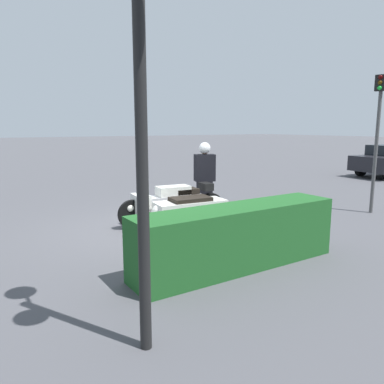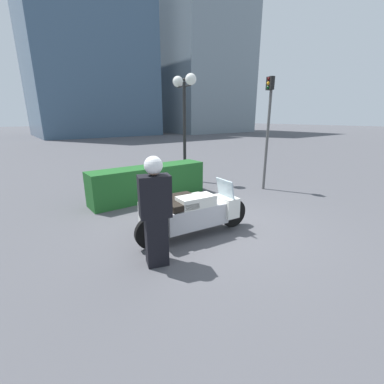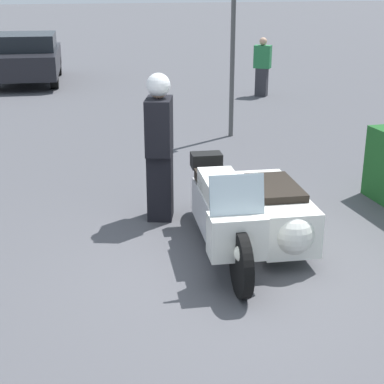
% 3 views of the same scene
% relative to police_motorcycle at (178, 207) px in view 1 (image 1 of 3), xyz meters
% --- Properties ---
extents(ground_plane, '(160.00, 160.00, 0.00)m').
position_rel_police_motorcycle_xyz_m(ground_plane, '(0.64, -0.22, -0.47)').
color(ground_plane, '#4C4C51').
extents(police_motorcycle, '(2.66, 1.45, 1.16)m').
position_rel_police_motorcycle_xyz_m(police_motorcycle, '(0.00, 0.00, 0.00)').
color(police_motorcycle, black).
rests_on(police_motorcycle, ground).
extents(officer_rider, '(0.58, 0.46, 1.88)m').
position_rel_police_motorcycle_xyz_m(officer_rider, '(-1.26, -0.77, 0.53)').
color(officer_rider, black).
rests_on(officer_rider, ground).
extents(hedge_bush_curbside, '(3.66, 0.78, 1.01)m').
position_rel_police_motorcycle_xyz_m(hedge_bush_curbside, '(0.43, 2.64, 0.04)').
color(hedge_bush_curbside, '#1E5623').
rests_on(hedge_bush_curbside, ground).
extents(twin_lamp_post, '(0.40, 1.21, 3.93)m').
position_rel_police_motorcycle_xyz_m(twin_lamp_post, '(2.70, 3.91, 2.72)').
color(twin_lamp_post, black).
rests_on(twin_lamp_post, ground).
extents(traffic_light_far, '(0.23, 0.29, 3.56)m').
position_rel_police_motorcycle_xyz_m(traffic_light_far, '(-5.06, 1.53, 1.86)').
color(traffic_light_far, '#4C4C4C').
rests_on(traffic_light_far, ground).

